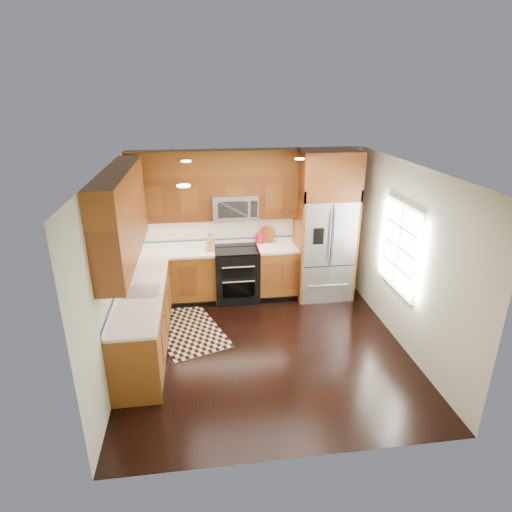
{
  "coord_description": "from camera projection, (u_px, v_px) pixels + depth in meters",
  "views": [
    {
      "loc": [
        -0.85,
        -5.22,
        3.53
      ],
      "look_at": [
        -0.05,
        0.6,
        1.22
      ],
      "focal_mm": 30.0,
      "sensor_mm": 36.0,
      "label": 1
    }
  ],
  "objects": [
    {
      "name": "utensil_crock",
      "position": [
        259.0,
        236.0,
        7.62
      ],
      "size": [
        0.16,
        0.16,
        0.38
      ],
      "color": "#AD152D",
      "rests_on": "countertop"
    },
    {
      "name": "range",
      "position": [
        237.0,
        274.0,
        7.55
      ],
      "size": [
        0.76,
        0.67,
        0.95
      ],
      "color": "black",
      "rests_on": "ground"
    },
    {
      "name": "refrigerator",
      "position": [
        325.0,
        226.0,
        7.41
      ],
      "size": [
        0.98,
        0.75,
        2.6
      ],
      "color": "#B2B2B7",
      "rests_on": "ground"
    },
    {
      "name": "wall_back",
      "position": [
        248.0,
        223.0,
        7.58
      ],
      "size": [
        4.0,
        0.02,
        2.6
      ],
      "primitive_type": "cube",
      "color": "beige",
      "rests_on": "ground"
    },
    {
      "name": "upper_cabinets",
      "position": [
        178.0,
        197.0,
        6.33
      ],
      "size": [
        2.85,
        3.0,
        1.15
      ],
      "color": "brown",
      "rests_on": "ground"
    },
    {
      "name": "window",
      "position": [
        400.0,
        247.0,
        6.14
      ],
      "size": [
        0.04,
        1.1,
        1.3
      ],
      "color": "white",
      "rests_on": "ground"
    },
    {
      "name": "cutting_board",
      "position": [
        267.0,
        242.0,
        7.7
      ],
      "size": [
        0.4,
        0.4,
        0.02
      ],
      "primitive_type": "cylinder",
      "rotation": [
        0.0,
        0.0,
        -0.35
      ],
      "color": "brown",
      "rests_on": "countertop"
    },
    {
      "name": "countertop",
      "position": [
        187.0,
        267.0,
        6.68
      ],
      "size": [
        2.86,
        3.01,
        0.04
      ],
      "color": "white",
      "rests_on": "base_cabinets"
    },
    {
      "name": "wall_left",
      "position": [
        112.0,
        274.0,
        5.49
      ],
      "size": [
        0.02,
        4.0,
        2.6
      ],
      "primitive_type": "cube",
      "color": "beige",
      "rests_on": "ground"
    },
    {
      "name": "rug",
      "position": [
        188.0,
        330.0,
        6.68
      ],
      "size": [
        1.37,
        1.74,
        0.01
      ],
      "primitive_type": "cube",
      "rotation": [
        0.0,
        0.0,
        0.34
      ],
      "color": "black",
      "rests_on": "ground"
    },
    {
      "name": "microwave",
      "position": [
        235.0,
        207.0,
        7.23
      ],
      "size": [
        0.76,
        0.4,
        0.42
      ],
      "color": "#B2B2B7",
      "rests_on": "ground"
    },
    {
      "name": "wall_right",
      "position": [
        407.0,
        259.0,
        5.99
      ],
      "size": [
        0.02,
        4.0,
        2.6
      ],
      "primitive_type": "cube",
      "color": "beige",
      "rests_on": "ground"
    },
    {
      "name": "knife_block",
      "position": [
        210.0,
        243.0,
        7.29
      ],
      "size": [
        0.15,
        0.18,
        0.3
      ],
      "color": "tan",
      "rests_on": "countertop"
    },
    {
      "name": "ground",
      "position": [
        265.0,
        348.0,
        6.22
      ],
      "size": [
        4.0,
        4.0,
        0.0
      ],
      "primitive_type": "plane",
      "color": "black",
      "rests_on": "ground"
    },
    {
      "name": "sink_faucet",
      "position": [
        138.0,
        287.0,
        5.84
      ],
      "size": [
        0.54,
        0.44,
        0.37
      ],
      "color": "#B2B2B7",
      "rests_on": "countertop"
    },
    {
      "name": "base_cabinets",
      "position": [
        179.0,
        298.0,
        6.72
      ],
      "size": [
        2.85,
        3.0,
        0.9
      ],
      "color": "brown",
      "rests_on": "ground"
    }
  ]
}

